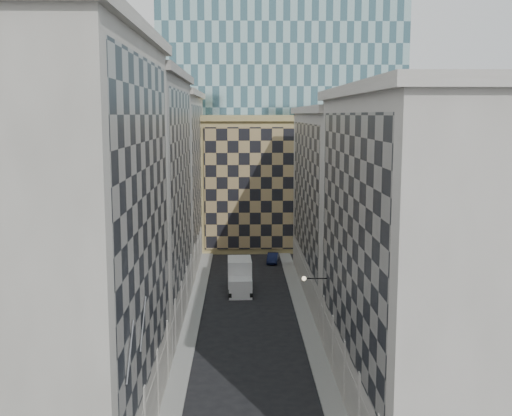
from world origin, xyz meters
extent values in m
cube|color=gray|center=(-5.25, 30.00, 0.07)|extent=(1.50, 100.00, 0.15)
cube|color=gray|center=(5.25, 30.00, 0.07)|extent=(1.50, 100.00, 0.15)
cube|color=gray|center=(-11.00, 11.00, 11.50)|extent=(10.00, 22.00, 23.00)
cube|color=gray|center=(-6.12, 11.00, 13.00)|extent=(0.25, 19.36, 18.00)
cube|color=gray|center=(-6.20, 11.00, 1.60)|extent=(0.45, 21.12, 3.20)
cube|color=gray|center=(-11.00, 11.00, 23.35)|extent=(10.80, 22.80, 0.70)
cylinder|color=gray|center=(-6.35, 13.75, 2.20)|extent=(0.90, 0.90, 4.40)
cylinder|color=gray|center=(-6.35, 19.25, 2.20)|extent=(0.90, 0.90, 4.40)
cube|color=gray|center=(-11.00, 33.00, 11.00)|extent=(10.00, 22.00, 22.00)
cube|color=gray|center=(-6.12, 33.00, 12.50)|extent=(0.25, 19.36, 17.00)
cube|color=gray|center=(-6.20, 33.00, 1.60)|extent=(0.45, 21.12, 3.20)
cube|color=gray|center=(-11.00, 33.00, 22.35)|extent=(10.80, 22.80, 0.70)
cylinder|color=gray|center=(-6.35, 24.75, 2.20)|extent=(0.90, 0.90, 4.40)
cylinder|color=gray|center=(-6.35, 30.25, 2.20)|extent=(0.90, 0.90, 4.40)
cylinder|color=gray|center=(-6.35, 35.75, 2.20)|extent=(0.90, 0.90, 4.40)
cylinder|color=gray|center=(-6.35, 41.25, 2.20)|extent=(0.90, 0.90, 4.40)
cube|color=gray|center=(-11.00, 55.00, 10.50)|extent=(10.00, 22.00, 21.00)
cube|color=gray|center=(-6.12, 55.00, 12.00)|extent=(0.25, 19.36, 16.00)
cube|color=gray|center=(-6.20, 55.00, 1.60)|extent=(0.45, 21.12, 3.20)
cube|color=gray|center=(-11.00, 55.00, 21.35)|extent=(10.80, 22.80, 0.70)
cylinder|color=gray|center=(-6.35, 46.75, 2.20)|extent=(0.90, 0.90, 4.40)
cylinder|color=gray|center=(-6.35, 52.25, 2.20)|extent=(0.90, 0.90, 4.40)
cylinder|color=gray|center=(-6.35, 57.75, 2.20)|extent=(0.90, 0.90, 4.40)
cylinder|color=gray|center=(-6.35, 63.25, 2.20)|extent=(0.90, 0.90, 4.40)
cube|color=#ACA89E|center=(11.00, 15.00, 10.00)|extent=(10.00, 26.00, 20.00)
cube|color=gray|center=(6.12, 15.00, 11.50)|extent=(0.25, 22.88, 15.00)
cube|color=#ACA89E|center=(6.20, 15.00, 1.60)|extent=(0.45, 24.96, 3.20)
cube|color=#ACA89E|center=(11.00, 15.00, 20.35)|extent=(10.80, 26.80, 0.70)
cylinder|color=#ACA89E|center=(6.35, 9.80, 2.20)|extent=(0.90, 0.90, 4.40)
cylinder|color=#ACA89E|center=(6.35, 15.00, 2.20)|extent=(0.90, 0.90, 4.40)
cylinder|color=#ACA89E|center=(6.35, 20.20, 2.20)|extent=(0.90, 0.90, 4.40)
cylinder|color=#ACA89E|center=(6.35, 25.40, 2.20)|extent=(0.90, 0.90, 4.40)
cube|color=#ACA89E|center=(11.00, 42.00, 9.50)|extent=(10.00, 28.00, 19.00)
cube|color=gray|center=(6.12, 42.00, 11.00)|extent=(0.25, 24.64, 14.00)
cube|color=#ACA89E|center=(6.20, 42.00, 1.60)|extent=(0.45, 26.88, 3.20)
cube|color=#ACA89E|center=(11.00, 42.00, 19.35)|extent=(10.80, 28.80, 0.70)
cube|color=#A28D56|center=(2.00, 68.00, 9.00)|extent=(16.00, 14.00, 18.00)
cube|color=tan|center=(2.00, 60.90, 9.00)|extent=(15.20, 0.25, 16.50)
cube|color=#A28D56|center=(2.00, 68.00, 18.40)|extent=(16.80, 14.80, 0.80)
cube|color=#2E2A24|center=(0.00, 82.00, 14.00)|extent=(6.00, 6.00, 28.00)
cube|color=#2E2A24|center=(0.00, 82.00, 28.70)|extent=(7.00, 7.00, 1.40)
cylinder|color=gray|center=(-5.90, 4.00, 8.00)|extent=(0.10, 2.33, 2.33)
cylinder|color=gray|center=(-5.90, 8.00, 8.00)|extent=(0.10, 2.33, 2.33)
cylinder|color=black|center=(5.10, 24.00, 6.20)|extent=(1.80, 0.08, 0.08)
sphere|color=#FFE5B2|center=(4.20, 24.00, 6.20)|extent=(0.36, 0.36, 0.36)
cube|color=white|center=(-0.79, 40.44, 0.99)|extent=(2.49, 2.70, 1.98)
cube|color=white|center=(-0.87, 43.30, 1.70)|extent=(2.64, 4.03, 3.41)
cylinder|color=black|center=(-1.87, 39.53, 0.49)|extent=(0.36, 1.00, 0.99)
cylinder|color=black|center=(0.33, 39.59, 0.49)|extent=(0.36, 1.00, 0.99)
cylinder|color=black|center=(-2.00, 44.59, 0.49)|extent=(0.36, 1.00, 0.99)
cylinder|color=black|center=(0.20, 44.65, 0.49)|extent=(0.36, 1.00, 0.99)
imported|color=#0E1433|center=(3.38, 55.88, 0.63)|extent=(1.80, 3.96, 1.26)
camera|label=1|loc=(-0.76, -24.60, 18.88)|focal=45.00mm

